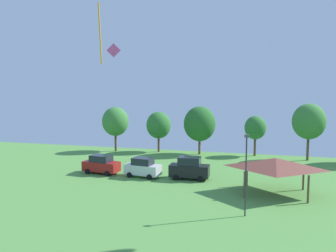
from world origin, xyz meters
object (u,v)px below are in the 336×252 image
Objects in this scene: treeline_tree_1 at (159,125)px; kite_flying_3 at (114,50)px; treeline_tree_3 at (255,128)px; treeline_tree_0 at (115,122)px; park_pavilion at (276,163)px; treeline_tree_4 at (309,122)px; light_post_0 at (246,171)px; parked_car_third_from_left at (189,168)px; treeline_tree_2 at (200,124)px; parked_car_second_from_left at (143,167)px; parked_car_leftmost at (101,164)px.

kite_flying_3 is at bearing -88.93° from treeline_tree_1.
treeline_tree_3 is (15.30, 0.61, -0.04)m from treeline_tree_1.
treeline_tree_0 is 1.11× the size of treeline_tree_1.
treeline_tree_4 is at bearing 74.92° from park_pavilion.
treeline_tree_1 is at bearing 120.32° from light_post_0.
treeline_tree_2 is (-1.66, 15.42, 3.56)m from parked_car_third_from_left.
park_pavilion is at bearing 70.48° from light_post_0.
park_pavilion is at bearing -35.72° from treeline_tree_0.
parked_car_second_from_left is at bearing 141.24° from light_post_0.
treeline_tree_2 is at bearing 65.80° from parked_car_leftmost.
treeline_tree_3 is (14.96, 18.74, -10.22)m from kite_flying_3.
parked_car_leftmost is at bearing 150.23° from light_post_0.
park_pavilion reaches higher than parked_car_leftmost.
parked_car_leftmost is 0.56× the size of treeline_tree_4.
kite_flying_3 is 0.21× the size of park_pavilion.
treeline_tree_3 is (22.34, 1.91, -0.57)m from treeline_tree_0.
treeline_tree_1 is (-0.34, 18.13, -10.18)m from kite_flying_3.
treeline_tree_2 reaches higher than treeline_tree_1.
treeline_tree_4 reaches higher than parked_car_third_from_left.
treeline_tree_3 is at bearing 49.74° from parked_car_leftmost.
light_post_0 is 27.19m from treeline_tree_2.
treeline_tree_0 is at bearing 135.44° from parked_car_third_from_left.
treeline_tree_4 is at bearing 37.47° from parked_car_leftmost.
kite_flying_3 is 21.23m from treeline_tree_2.
treeline_tree_1 is 15.31m from treeline_tree_3.
kite_flying_3 is 0.34× the size of parked_car_third_from_left.
parked_car_leftmost is at bearing -120.76° from treeline_tree_2.
park_pavilion is 21.82m from treeline_tree_2.
parked_car_third_from_left is 0.55× the size of treeline_tree_4.
parked_car_second_from_left is 0.96× the size of parked_car_third_from_left.
light_post_0 is (-2.50, -7.04, 0.69)m from park_pavilion.
treeline_tree_3 reaches higher than parked_car_leftmost.
treeline_tree_2 reaches higher than treeline_tree_0.
light_post_0 is (17.80, -10.18, 2.64)m from parked_car_leftmost.
treeline_tree_0 is at bearing -175.11° from treeline_tree_3.
park_pavilion is (14.82, -2.85, 1.95)m from parked_car_second_from_left.
treeline_tree_2 is 0.92× the size of treeline_tree_4.
kite_flying_3 is 20.95m from park_pavilion.
treeline_tree_1 is 0.80× the size of treeline_tree_4.
treeline_tree_2 reaches higher than parked_car_leftmost.
treeline_tree_1 reaches higher than parked_car_third_from_left.
parked_car_leftmost is 0.64× the size of treeline_tree_0.
parked_car_second_from_left is at bearing -176.33° from parked_car_third_from_left.
parked_car_third_from_left is at bearing -61.81° from treeline_tree_1.
treeline_tree_3 is at bearing 168.08° from treeline_tree_4.
kite_flying_3 reaches higher than treeline_tree_3.
light_post_0 is 0.82× the size of treeline_tree_4.
treeline_tree_1 reaches higher than parked_car_leftmost.
kite_flying_3 is 26.07m from treeline_tree_3.
parked_car_leftmost is at bearing -175.40° from parked_car_second_from_left.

